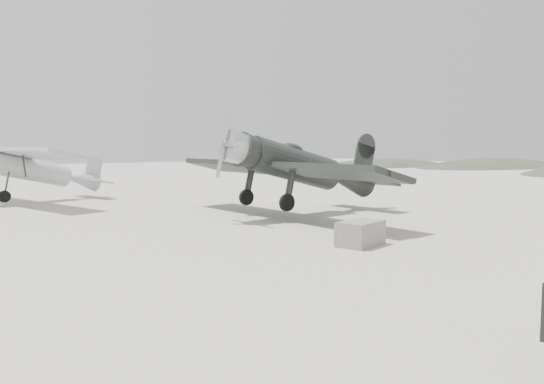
% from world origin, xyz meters
% --- Properties ---
extents(ground, '(160.00, 160.00, 0.00)m').
position_xyz_m(ground, '(0.00, 0.00, 0.00)').
color(ground, '#A8A395').
rests_on(ground, ground).
extents(hill_east_north, '(36.00, 18.00, 6.00)m').
position_xyz_m(hill_east_north, '(60.00, 28.00, 0.00)').
color(hill_east_north, '#323E2D').
rests_on(hill_east_north, ground).
extents(hill_northeast, '(32.00, 16.00, 5.20)m').
position_xyz_m(hill_northeast, '(50.00, 40.00, 0.00)').
color(hill_northeast, '#323E2D').
rests_on(hill_northeast, ground).
extents(lowwing_monoplane, '(9.18, 12.75, 4.13)m').
position_xyz_m(lowwing_monoplane, '(2.55, 3.39, 2.19)').
color(lowwing_monoplane, black).
rests_on(lowwing_monoplane, ground).
extents(highwing_monoplane, '(8.81, 12.31, 3.48)m').
position_xyz_m(highwing_monoplane, '(-6.33, 16.39, 2.18)').
color(highwing_monoplane, '#A4A6AA').
rests_on(highwing_monoplane, ground).
extents(equipment_block, '(1.74, 1.32, 0.78)m').
position_xyz_m(equipment_block, '(-0.67, -3.46, 0.39)').
color(equipment_block, '#605D59').
rests_on(equipment_block, ground).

